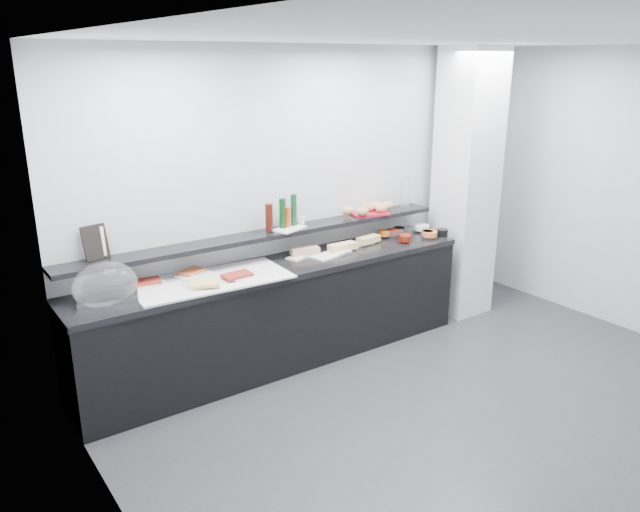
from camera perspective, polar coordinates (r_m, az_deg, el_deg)
ground at (r=4.93m, az=14.56°, el=-14.49°), size 5.00×5.00×0.00m
back_wall at (r=5.80m, az=0.52°, el=5.42°), size 5.00×0.02×2.70m
ceiling at (r=4.21m, az=17.51°, el=18.54°), size 5.00×5.00×0.00m
column at (r=6.53m, az=13.19°, el=6.35°), size 0.50×0.50×2.70m
buffet_cabinet at (r=5.48m, az=-3.66°, el=-5.55°), size 3.60×0.60×0.85m
counter_top at (r=5.31m, az=-3.76°, el=-1.08°), size 3.62×0.62×0.05m
wall_shelf at (r=5.38m, az=-4.78°, el=1.98°), size 3.60×0.25×0.04m
cloche_base at (r=4.79m, az=-18.79°, el=-3.57°), size 0.48×0.39×0.04m
cloche_dome at (r=4.73m, az=-19.04°, el=-2.54°), size 0.47×0.32×0.34m
linen_runner at (r=4.99m, az=-9.96°, el=-2.19°), size 1.27×0.65×0.01m
platter_meat_a at (r=4.97m, az=-15.65°, el=-2.48°), size 0.32×0.24×0.01m
food_meat_a at (r=4.97m, az=-15.67°, el=-2.28°), size 0.25×0.18×0.02m
platter_salmon at (r=5.06m, az=-11.22°, el=-1.79°), size 0.31×0.23×0.01m
food_salmon at (r=5.12m, az=-11.63°, el=-1.39°), size 0.23×0.19×0.02m
platter_cheese at (r=4.88m, az=-10.66°, el=-2.49°), size 0.28×0.19×0.01m
food_cheese at (r=4.82m, az=-10.51°, el=-2.53°), size 0.26×0.22×0.02m
platter_meat_b at (r=5.02m, az=-7.06°, el=-1.75°), size 0.29×0.22×0.01m
food_meat_b at (r=4.97m, az=-7.59°, el=-1.73°), size 0.24×0.16×0.02m
sandwich_plate_left at (r=5.51m, az=-1.63°, el=-0.01°), size 0.33×0.20×0.01m
sandwich_food_left at (r=5.53m, az=-1.39°, el=0.47°), size 0.27×0.16×0.06m
tongs_left at (r=5.48m, az=-1.11°, el=0.02°), size 0.15×0.07×0.01m
sandwich_plate_mid at (r=5.56m, az=1.04°, el=0.15°), size 0.41×0.24×0.01m
sandwich_food_mid at (r=5.66m, az=2.07°, el=0.85°), size 0.27×0.11×0.06m
tongs_mid at (r=5.56m, az=2.29°, el=0.28°), size 0.16×0.03×0.01m
sandwich_plate_right at (r=5.87m, az=3.25°, el=1.09°), size 0.36×0.16×0.01m
sandwich_food_right at (r=5.90m, az=4.46°, el=1.52°), size 0.26×0.13×0.06m
tongs_right at (r=5.84m, az=3.91°, el=1.09°), size 0.16×0.02×0.01m
bowl_glass_fruit at (r=6.14m, az=6.89°, el=1.99°), size 0.20×0.20×0.07m
fill_glass_fruit at (r=6.13m, az=5.89°, el=2.12°), size 0.13×0.13×0.05m
bowl_black_jam at (r=6.26m, az=7.22°, el=2.28°), size 0.15×0.15×0.07m
fill_black_jam at (r=6.17m, az=6.65°, el=2.19°), size 0.14×0.14×0.05m
bowl_glass_cream at (r=6.28m, az=7.65°, el=2.31°), size 0.26×0.26×0.07m
fill_glass_cream at (r=6.39m, az=9.25°, el=2.62°), size 0.18×0.18×0.05m
bowl_red_jam at (r=6.02m, az=7.78°, el=1.65°), size 0.14×0.14×0.07m
fill_red_jam at (r=5.97m, az=7.79°, el=1.61°), size 0.11×0.11×0.05m
bowl_glass_salmon at (r=6.18m, az=9.90°, el=1.96°), size 0.18×0.18×0.07m
fill_glass_salmon at (r=6.16m, az=9.98°, el=2.02°), size 0.15×0.15×0.05m
bowl_black_fruit at (r=6.27m, az=11.12°, el=2.11°), size 0.14×0.14×0.07m
fill_black_fruit at (r=6.17m, az=9.82°, el=2.05°), size 0.14×0.14×0.05m
framed_print at (r=4.89m, az=-19.86°, el=1.18°), size 0.20×0.11×0.26m
print_art at (r=4.90m, az=-19.97°, el=1.19°), size 0.16×0.07×0.22m
condiment_tray at (r=5.46m, az=-2.87°, el=2.52°), size 0.34×0.27×0.01m
bottle_green_a at (r=5.43m, az=-3.45°, el=3.92°), size 0.08×0.08×0.26m
bottle_brown at (r=5.33m, az=-4.68°, el=3.52°), size 0.07×0.07×0.24m
bottle_green_b at (r=5.51m, az=-2.42°, el=4.23°), size 0.06×0.06×0.28m
bottle_hot at (r=5.47m, az=-2.98°, el=3.58°), size 0.05×0.05×0.18m
shaker_salt at (r=5.58m, az=-1.77°, el=3.30°), size 0.05×0.05×0.07m
shaker_pepper at (r=5.56m, az=-1.57°, el=3.27°), size 0.03×0.03×0.07m
bread_tray at (r=6.01m, az=4.46°, el=3.94°), size 0.40×0.33×0.02m
bread_roll_nw at (r=5.88m, az=2.57°, el=4.18°), size 0.13×0.09×0.08m
bread_roll_ne at (r=6.04m, az=4.39°, el=4.50°), size 0.14×0.12×0.08m
bread_roll_sw at (r=5.85m, az=3.90°, el=4.09°), size 0.14×0.10×0.08m
bread_roll_s at (r=6.00m, az=5.64°, el=4.38°), size 0.14×0.10×0.08m
bread_roll_se at (r=6.12m, az=6.17°, el=4.63°), size 0.18×0.14×0.08m
bread_roll_midw at (r=6.02m, az=4.52°, el=4.46°), size 0.13×0.09×0.08m
bread_roll_mide at (r=6.09m, az=5.13°, el=4.60°), size 0.18×0.14×0.08m
carafe at (r=6.26m, az=7.78°, el=5.69°), size 0.12×0.12×0.30m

